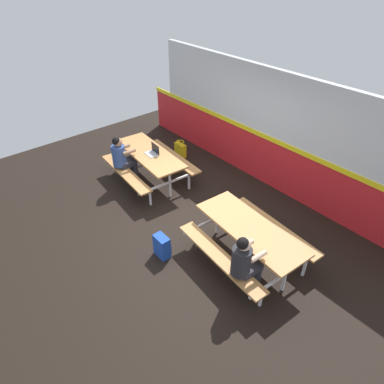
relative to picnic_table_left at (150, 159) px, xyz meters
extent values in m
cube|color=black|center=(1.60, -0.26, -0.59)|extent=(10.00, 10.00, 0.02)
cube|color=red|center=(1.60, 2.02, -0.03)|extent=(8.00, 0.12, 1.10)
cube|color=yellow|center=(1.60, 1.96, 0.57)|extent=(8.00, 0.03, 0.10)
cube|color=silver|center=(1.60, 2.02, 1.32)|extent=(6.72, 0.12, 1.40)
cube|color=tan|center=(0.00, 0.00, 0.14)|extent=(2.09, 0.91, 0.04)
cube|color=tan|center=(-0.05, -0.63, -0.15)|extent=(1.95, 0.43, 0.04)
cube|color=tan|center=(0.05, 0.63, -0.15)|extent=(1.95, 0.43, 0.04)
cube|color=white|center=(-0.83, 0.07, -0.23)|extent=(0.04, 0.04, 0.70)
cube|color=white|center=(-0.83, 0.07, -0.19)|extent=(0.16, 1.55, 0.04)
cube|color=white|center=(-0.88, -0.44, -0.37)|extent=(0.04, 0.04, 0.41)
cube|color=white|center=(-0.79, 0.57, -0.37)|extent=(0.04, 0.04, 0.41)
cube|color=white|center=(0.83, -0.07, -0.23)|extent=(0.04, 0.04, 0.70)
cube|color=white|center=(0.83, -0.07, -0.19)|extent=(0.16, 1.55, 0.04)
cube|color=white|center=(0.79, -0.57, -0.37)|extent=(0.04, 0.04, 0.41)
cube|color=white|center=(0.88, 0.44, -0.37)|extent=(0.04, 0.04, 0.41)
cube|color=tan|center=(3.19, -0.16, 0.14)|extent=(2.09, 0.91, 0.04)
cube|color=tan|center=(3.14, -0.80, -0.15)|extent=(1.95, 0.43, 0.04)
cube|color=tan|center=(3.24, 0.47, -0.15)|extent=(1.95, 0.43, 0.04)
cube|color=white|center=(2.36, -0.10, -0.23)|extent=(0.04, 0.04, 0.70)
cube|color=white|center=(2.36, -0.10, -0.19)|extent=(0.16, 1.55, 0.04)
cube|color=white|center=(2.32, -0.60, -0.37)|extent=(0.04, 0.04, 0.41)
cube|color=white|center=(2.40, 0.41, -0.37)|extent=(0.04, 0.04, 0.41)
cube|color=white|center=(4.03, -0.23, -0.23)|extent=(0.04, 0.04, 0.70)
cube|color=white|center=(4.03, -0.23, -0.19)|extent=(0.16, 1.55, 0.04)
cube|color=white|center=(3.99, -0.74, -0.37)|extent=(0.04, 0.04, 0.41)
cube|color=white|center=(4.07, 0.28, -0.37)|extent=(0.04, 0.04, 0.41)
cylinder|color=#2D2D38|center=(-0.37, -0.28, -0.35)|extent=(0.11, 0.11, 0.45)
cylinder|color=#2D2D38|center=(-0.19, -0.30, -0.35)|extent=(0.11, 0.11, 0.45)
cube|color=#2D2D38|center=(-0.29, -0.44, -0.07)|extent=(0.33, 0.40, 0.12)
cylinder|color=#334C8C|center=(-0.30, -0.61, 0.17)|extent=(0.30, 0.30, 0.48)
cylinder|color=#A57A5B|center=(-0.43, -0.40, 0.27)|extent=(0.10, 0.31, 0.08)
cylinder|color=#A57A5B|center=(-0.15, -0.42, 0.27)|extent=(0.10, 0.31, 0.08)
sphere|color=#A57A5B|center=(-0.30, -0.59, 0.50)|extent=(0.20, 0.20, 0.20)
sphere|color=black|center=(-0.30, -0.62, 0.54)|extent=(0.18, 0.18, 0.18)
cylinder|color=#2D2D38|center=(3.54, -0.50, -0.35)|extent=(0.11, 0.11, 0.45)
cylinder|color=#2D2D38|center=(3.72, -0.52, -0.35)|extent=(0.11, 0.11, 0.45)
cube|color=#2D2D38|center=(3.62, -0.66, -0.07)|extent=(0.33, 0.40, 0.12)
cylinder|color=#26262B|center=(3.60, -0.83, 0.17)|extent=(0.30, 0.30, 0.48)
cylinder|color=beige|center=(3.48, -0.62, 0.27)|extent=(0.10, 0.31, 0.08)
cylinder|color=beige|center=(3.76, -0.65, 0.27)|extent=(0.10, 0.31, 0.08)
sphere|color=beige|center=(3.61, -0.81, 0.50)|extent=(0.20, 0.20, 0.20)
sphere|color=black|center=(3.60, -0.84, 0.54)|extent=(0.18, 0.18, 0.18)
cube|color=silver|center=(0.10, -0.01, 0.17)|extent=(0.34, 0.24, 0.01)
cube|color=black|center=(0.11, 0.10, 0.28)|extent=(0.32, 0.03, 0.21)
cube|color=#1E47B2|center=(2.15, -1.26, -0.36)|extent=(0.30, 0.18, 0.44)
cube|color=#1E47B2|center=(2.15, -1.15, -0.42)|extent=(0.21, 0.04, 0.19)
cube|color=yellow|center=(-0.44, 1.24, -0.40)|extent=(0.34, 0.14, 0.36)
torus|color=yellow|center=(-0.44, 1.24, -0.16)|extent=(0.21, 0.21, 0.02)
camera|label=1|loc=(5.75, -3.61, 3.92)|focal=31.50mm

